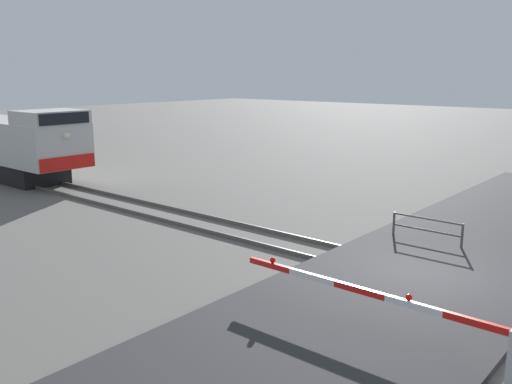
% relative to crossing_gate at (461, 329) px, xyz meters
% --- Properties ---
extents(ground_plane, '(160.00, 160.00, 0.00)m').
position_rel_crossing_gate_xyz_m(ground_plane, '(3.96, 2.41, -0.74)').
color(ground_plane, '#605E59').
extents(rail_track_left, '(0.08, 80.00, 0.15)m').
position_rel_crossing_gate_xyz_m(rail_track_left, '(3.24, 2.41, -0.67)').
color(rail_track_left, '#59544C').
rests_on(rail_track_left, ground_plane).
extents(rail_track_right, '(0.08, 80.00, 0.15)m').
position_rel_crossing_gate_xyz_m(rail_track_right, '(4.68, 2.41, -0.67)').
color(rail_track_right, '#59544C').
rests_on(rail_track_right, ground_plane).
extents(road_surface, '(36.00, 6.13, 0.17)m').
position_rel_crossing_gate_xyz_m(road_surface, '(3.96, 2.41, -0.66)').
color(road_surface, '#2D2D30').
rests_on(road_surface, ground_plane).
extents(crossing_gate, '(0.36, 6.91, 1.17)m').
position_rel_crossing_gate_xyz_m(crossing_gate, '(0.00, 0.00, 0.00)').
color(crossing_gate, silver).
rests_on(crossing_gate, ground_plane).
extents(guard_railing, '(0.08, 2.40, 0.95)m').
position_rel_crossing_gate_xyz_m(guard_railing, '(6.85, 3.59, -0.13)').
color(guard_railing, '#4C4742').
rests_on(guard_railing, ground_plane).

